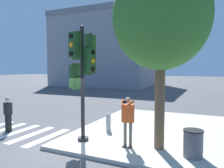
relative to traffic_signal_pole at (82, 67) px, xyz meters
The scene contains 10 objects.
ground_plane 3.06m from the traffic_signal_pole, 130.48° to the right, with size 160.00×160.00×0.00m, color #4C4C4F.
sidewalk_corner 5.00m from the traffic_signal_pole, 44.05° to the left, with size 8.00×8.00×0.13m.
crosswalk_stripes 4.61m from the traffic_signal_pole, behind, with size 3.95×2.61×0.01m.
traffic_signal_pole is the anchor object (origin of this frame).
person_photographer 2.50m from the traffic_signal_pole, ahead, with size 0.50×0.53×1.75m.
pedestrian_distant 4.47m from the traffic_signal_pole, behind, with size 0.34×0.20×1.60m.
street_tree 3.27m from the traffic_signal_pole, ahead, with size 3.21×3.21×6.21m.
fire_hydrant 2.89m from the traffic_signal_pole, 78.53° to the left, with size 0.22×0.28×0.80m.
trash_bin 4.59m from the traffic_signal_pole, ahead, with size 0.61×0.61×0.85m.
building_left 30.09m from the traffic_signal_pole, 114.44° to the left, with size 15.96×12.31×12.12m.
Camera 1 is at (4.97, -6.28, 2.87)m, focal length 35.00 mm.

